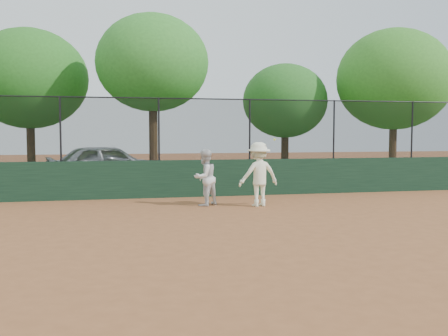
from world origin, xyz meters
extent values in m
plane|color=#945630|center=(0.00, 0.00, 0.00)|extent=(80.00, 80.00, 0.00)
cube|color=#183421|center=(0.00, 6.00, 0.60)|extent=(26.00, 0.20, 1.20)
cube|color=#294C17|center=(0.00, 12.00, 0.00)|extent=(36.00, 12.00, 0.01)
imported|color=#A0A4A9|center=(-2.13, 10.19, 0.82)|extent=(5.12, 2.86, 1.65)
imported|color=silver|center=(0.62, 3.96, 0.81)|extent=(0.99, 0.96, 1.62)
imported|color=white|center=(2.10, 3.53, 0.91)|extent=(1.27, 0.85, 1.82)
sphere|color=#E2F135|center=(2.47, 3.25, 1.90)|extent=(0.06, 0.06, 0.06)
cube|color=black|center=(0.00, 6.00, 2.20)|extent=(26.00, 0.02, 2.00)
cylinder|color=black|center=(0.00, 6.00, 3.18)|extent=(26.00, 0.04, 0.04)
cylinder|color=black|center=(-3.50, 6.00, 2.20)|extent=(0.06, 0.06, 2.00)
cylinder|color=black|center=(-0.50, 6.00, 2.20)|extent=(0.06, 0.06, 2.00)
cylinder|color=black|center=(2.50, 6.00, 2.20)|extent=(0.06, 0.06, 2.00)
cylinder|color=black|center=(5.50, 6.00, 2.20)|extent=(0.06, 0.06, 2.00)
cylinder|color=black|center=(8.50, 6.00, 2.20)|extent=(0.06, 0.06, 2.00)
cylinder|color=#412916|center=(-5.49, 13.18, 1.24)|extent=(0.36, 0.36, 2.49)
ellipsoid|color=#26641C|center=(-5.49, 13.18, 4.43)|extent=(5.03, 4.58, 4.35)
cylinder|color=#402B17|center=(-0.33, 10.79, 1.58)|extent=(0.36, 0.36, 3.16)
ellipsoid|color=#2E7425|center=(-0.33, 10.79, 4.94)|extent=(4.61, 4.19, 3.98)
cylinder|color=#3F2615|center=(6.15, 12.94, 1.01)|extent=(0.36, 0.36, 2.02)
ellipsoid|color=#245C1E|center=(6.15, 12.94, 3.61)|extent=(4.11, 3.74, 3.55)
cylinder|color=#4E301C|center=(11.01, 11.42, 1.24)|extent=(0.36, 0.36, 2.47)
ellipsoid|color=#317120|center=(11.01, 11.42, 4.59)|extent=(5.48, 4.98, 4.73)
camera|label=1|loc=(-1.85, -10.00, 2.09)|focal=40.00mm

